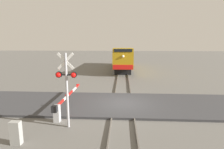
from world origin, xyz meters
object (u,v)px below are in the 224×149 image
crossing_gate (62,105)px  locomotive (123,58)px  utility_cabinet (16,133)px  crossing_signal (66,82)px

crossing_gate → locomotive: bearing=78.8°
crossing_gate → utility_cabinet: bearing=-107.1°
crossing_signal → crossing_gate: crossing_signal is taller
locomotive → crossing_signal: size_ratio=3.44×
locomotive → utility_cabinet: size_ratio=12.76×
crossing_gate → utility_cabinet: (-1.07, -3.48, -0.16)m
utility_cabinet → locomotive: bearing=78.0°
locomotive → crossing_signal: crossing_signal is taller
locomotive → utility_cabinet: bearing=-102.0°
locomotive → crossing_signal: (-3.16, -22.16, 0.65)m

